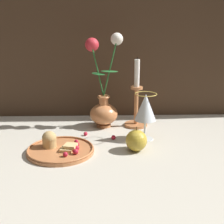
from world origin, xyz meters
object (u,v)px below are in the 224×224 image
Objects in this scene: plate_with_pastries at (59,148)px; apple_beside_vase at (136,140)px; wine_glass at (145,109)px; candlestick at (136,105)px; vase at (103,100)px.

apple_beside_vase is at bearing 0.76° from plate_with_pastries.
wine_glass is at bearing 67.89° from apple_beside_vase.
apple_beside_vase is at bearing -95.65° from candlestick.
plate_with_pastries is (-0.15, -0.26, -0.10)m from vase.
vase is at bearing 59.75° from plate_with_pastries.
apple_beside_vase is at bearing -66.80° from vase.
candlestick is (-0.02, 0.15, -0.03)m from wine_glass.
candlestick reaches higher than plate_with_pastries.
candlestick is (0.28, 0.26, 0.08)m from plate_with_pastries.
vase is 4.43× the size of apple_beside_vase.
candlestick is at bearing 96.64° from wine_glass.
plate_with_pastries is at bearing -137.89° from candlestick.
vase is 0.13m from candlestick.
candlestick is 0.26m from apple_beside_vase.
vase is 1.68× the size of plate_with_pastries.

